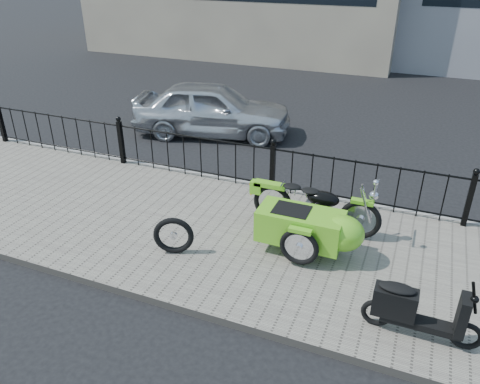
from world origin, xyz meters
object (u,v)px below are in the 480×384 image
at_px(scooter, 414,310).
at_px(sedan_car, 212,109).
at_px(motorcycle_sidecar, 314,223).
at_px(spare_tire, 174,236).

bearing_deg(scooter, sedan_car, 133.26).
xyz_separation_m(motorcycle_sidecar, spare_tire, (-1.97, -0.92, -0.16)).
bearing_deg(motorcycle_sidecar, scooter, -40.23).
height_order(motorcycle_sidecar, scooter, motorcycle_sidecar).
distance_m(scooter, spare_tire, 3.58).
distance_m(scooter, sedan_car, 7.90).
bearing_deg(sedan_car, scooter, -150.20).
bearing_deg(spare_tire, motorcycle_sidecar, 25.07).
height_order(motorcycle_sidecar, spare_tire, motorcycle_sidecar).
height_order(scooter, sedan_car, sedan_car).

